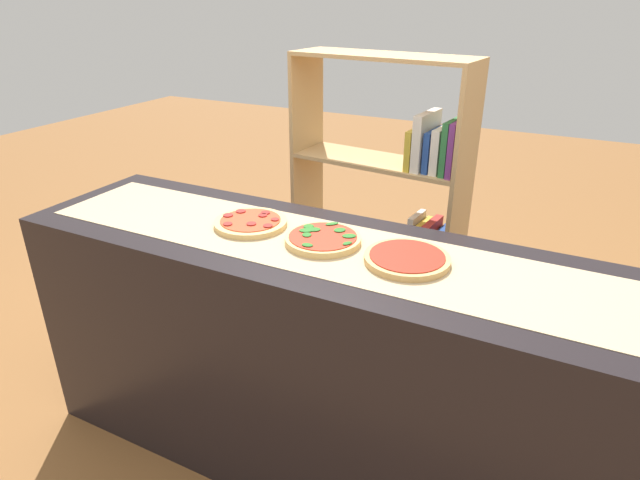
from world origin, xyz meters
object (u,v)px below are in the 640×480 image
Objects in this scene: bookshelf at (398,218)px; pizza_spinach_1 at (323,239)px; pizza_pepperoni_0 at (251,222)px; pizza_plain_2 at (407,259)px.

pizza_spinach_1 is at bearing -88.30° from bookshelf.
bookshelf is (0.27, 0.84, -0.25)m from pizza_pepperoni_0.
pizza_spinach_1 is 0.95× the size of pizza_plain_2.
pizza_spinach_1 is at bearing -2.41° from pizza_pepperoni_0.
pizza_pepperoni_0 is 1.03× the size of pizza_spinach_1.
pizza_pepperoni_0 reaches higher than pizza_plain_2.
pizza_plain_2 is 0.95m from bookshelf.
bookshelf is (-0.03, 0.85, -0.25)m from pizza_spinach_1.
pizza_plain_2 is at bearing -2.13° from pizza_pepperoni_0.
pizza_pepperoni_0 is 0.98× the size of pizza_plain_2.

